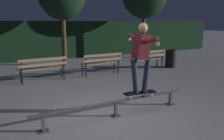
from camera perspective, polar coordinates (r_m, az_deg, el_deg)
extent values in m
plane|color=#ADAAA8|center=(4.98, 0.96, -11.71)|extent=(90.00, 90.00, 0.00)
cube|color=black|center=(12.97, -17.62, 7.35)|extent=(24.00, 1.20, 2.09)
cylinder|color=#47474C|center=(4.85, 1.01, -8.17)|extent=(3.64, 0.06, 0.06)
cube|color=#47474C|center=(4.46, -17.30, -13.13)|extent=(0.06, 0.06, 0.30)
cube|color=#47474C|center=(4.52, -17.18, -14.79)|extent=(0.18, 0.18, 0.01)
cube|color=#47474C|center=(4.91, 1.01, -10.14)|extent=(0.06, 0.06, 0.30)
cube|color=#47474C|center=(4.97, 1.00, -11.68)|extent=(0.18, 0.18, 0.01)
cube|color=#47474C|center=(5.76, 14.82, -7.14)|extent=(0.06, 0.06, 0.30)
cube|color=#47474C|center=(5.81, 14.75, -8.49)|extent=(0.18, 0.18, 0.01)
cube|color=black|center=(5.12, 7.25, -5.85)|extent=(0.80, 0.30, 0.02)
cube|color=black|center=(5.12, 7.25, -5.74)|extent=(0.78, 0.29, 0.00)
cube|color=#9E9EA3|center=(5.25, 9.85, -5.70)|extent=(0.07, 0.18, 0.02)
cube|color=#9E9EA3|center=(5.02, 4.52, -6.39)|extent=(0.07, 0.18, 0.02)
cylinder|color=beige|center=(5.19, 10.27, -6.31)|extent=(0.06, 0.04, 0.05)
cylinder|color=beige|center=(5.32, 9.42, -5.81)|extent=(0.06, 0.04, 0.05)
cylinder|color=beige|center=(4.96, 4.89, -7.04)|extent=(0.06, 0.04, 0.05)
cylinder|color=beige|center=(5.10, 4.14, -6.49)|extent=(0.06, 0.04, 0.05)
cube|color=black|center=(5.19, 9.04, -5.37)|extent=(0.27, 0.13, 0.03)
cube|color=black|center=(5.04, 5.42, -5.82)|extent=(0.27, 0.13, 0.03)
cylinder|color=#282D42|center=(5.08, 8.78, -1.38)|extent=(0.22, 0.15, 0.79)
cylinder|color=#282D42|center=(4.95, 5.92, -1.64)|extent=(0.22, 0.15, 0.79)
cube|color=maroon|center=(4.90, 7.58, 6.01)|extent=(0.38, 0.40, 0.57)
cylinder|color=maroon|center=(4.55, 9.81, 7.50)|extent=(0.16, 0.61, 0.21)
cylinder|color=maroon|center=(5.23, 5.73, 8.20)|extent=(0.16, 0.61, 0.21)
sphere|color=tan|center=(4.31, 11.60, 6.51)|extent=(0.09, 0.09, 0.09)
sphere|color=tan|center=(5.48, 4.47, 7.89)|extent=(0.09, 0.09, 0.09)
sphere|color=tan|center=(4.89, 8.03, 10.69)|extent=(0.21, 0.21, 0.21)
cube|color=black|center=(8.40, -12.97, -0.47)|extent=(0.04, 0.04, 0.44)
cube|color=black|center=(8.10, -12.30, -0.90)|extent=(0.04, 0.04, 0.44)
cube|color=black|center=(7.98, -12.35, 2.12)|extent=(0.04, 0.04, 0.44)
cube|color=black|center=(8.12, -22.49, -1.53)|extent=(0.04, 0.04, 0.44)
cube|color=black|center=(7.81, -22.17, -2.02)|extent=(0.04, 0.04, 0.44)
cube|color=black|center=(7.68, -22.39, 1.10)|extent=(0.04, 0.04, 0.44)
cube|color=#A38460|center=(8.16, -17.72, 0.61)|extent=(1.60, 0.17, 0.04)
cube|color=#A38460|center=(8.03, -17.51, 0.43)|extent=(1.60, 0.17, 0.04)
cube|color=#A38460|center=(7.89, -17.28, 0.25)|extent=(1.60, 0.17, 0.04)
cube|color=#A38460|center=(7.80, -17.24, 1.33)|extent=(1.60, 0.11, 0.09)
cube|color=#A38460|center=(7.77, -17.33, 2.63)|extent=(1.60, 0.11, 0.09)
cube|color=black|center=(9.17, 0.58, 0.91)|extent=(0.04, 0.04, 0.44)
cube|color=black|center=(8.90, 1.63, 0.56)|extent=(0.04, 0.04, 0.44)
cube|color=black|center=(8.79, 1.78, 3.32)|extent=(0.04, 0.04, 0.44)
cube|color=black|center=(8.56, -7.57, -0.02)|extent=(0.04, 0.04, 0.44)
cube|color=black|center=(8.27, -6.72, -0.43)|extent=(0.04, 0.04, 0.44)
cube|color=black|center=(8.15, -6.69, 2.54)|extent=(0.04, 0.04, 0.44)
cube|color=#A38460|center=(8.78, -3.31, 1.96)|extent=(1.60, 0.17, 0.04)
cube|color=#A38460|center=(8.66, -2.90, 1.82)|extent=(1.60, 0.17, 0.04)
cube|color=#A38460|center=(8.54, -2.47, 1.67)|extent=(1.60, 0.17, 0.04)
cube|color=#A38460|center=(8.45, -2.26, 2.68)|extent=(1.60, 0.11, 0.09)
cube|color=#A38460|center=(8.42, -2.27, 3.88)|extent=(1.60, 0.11, 0.09)
cube|color=black|center=(10.37, 11.52, 1.98)|extent=(0.04, 0.04, 0.44)
cube|color=black|center=(10.14, 12.71, 1.70)|extent=(0.04, 0.04, 0.44)
cube|color=black|center=(10.04, 12.98, 4.13)|extent=(0.04, 0.04, 0.44)
cube|color=black|center=(9.51, 5.13, 1.27)|extent=(0.04, 0.04, 0.44)
cube|color=black|center=(9.26, 6.26, 0.94)|extent=(0.04, 0.04, 0.44)
cube|color=black|center=(9.15, 6.47, 3.60)|extent=(0.04, 0.04, 0.44)
cube|color=#A38460|center=(9.87, 8.58, 2.98)|extent=(1.60, 0.17, 0.04)
cube|color=#A38460|center=(9.76, 9.09, 2.87)|extent=(1.60, 0.17, 0.04)
cube|color=#A38460|center=(9.66, 9.61, 2.75)|extent=(1.60, 0.17, 0.04)
cube|color=#A38460|center=(9.58, 9.91, 3.64)|extent=(1.60, 0.11, 0.09)
cube|color=#A38460|center=(9.55, 9.95, 4.71)|extent=(1.60, 0.11, 0.09)
cylinder|color=#4C3828|center=(12.87, 8.07, 8.75)|extent=(0.22, 0.22, 2.53)
cylinder|color=#4C3828|center=(10.81, -12.29, 7.55)|extent=(0.22, 0.22, 2.38)
cylinder|color=black|center=(10.45, 14.88, 2.84)|extent=(0.48, 0.48, 0.78)
torus|color=black|center=(10.39, 15.00, 4.96)|extent=(0.52, 0.52, 0.04)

